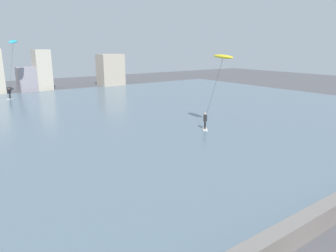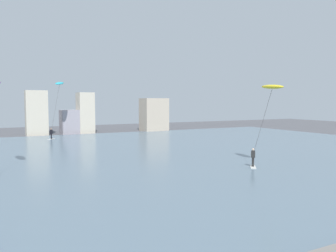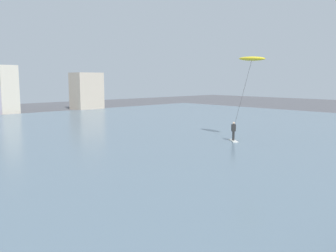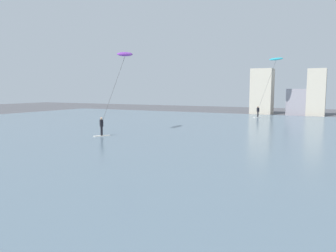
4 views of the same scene
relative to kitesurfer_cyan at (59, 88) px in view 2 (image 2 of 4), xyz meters
name	(u,v)px [view 2 (image 2 of 4)]	position (x,y,z in m)	size (l,w,h in m)	color
water_bay	(106,157)	(0.84, -22.29, -7.94)	(84.00, 52.00, 0.10)	slate
far_shore_buildings	(98,115)	(7.80, 5.57, -4.69)	(25.93, 5.35, 7.72)	beige
kitesurfer_cyan	(59,88)	(0.00, 0.00, 0.00)	(3.60, 5.16, 9.09)	silver
kitesurfer_yellow	(270,95)	(11.80, -34.15, -1.66)	(2.67, 2.96, 7.21)	silver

